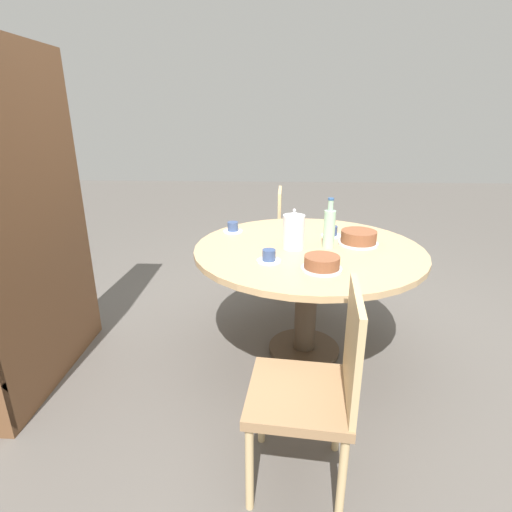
{
  "coord_description": "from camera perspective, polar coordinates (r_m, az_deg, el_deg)",
  "views": [
    {
      "loc": [
        -2.37,
        0.22,
        1.54
      ],
      "look_at": [
        0.0,
        0.33,
        0.68
      ],
      "focal_mm": 28.0,
      "sensor_mm": 36.0,
      "label": 1
    }
  ],
  "objects": [
    {
      "name": "cake_second",
      "position": [
        2.14,
        9.38,
        -1.03
      ],
      "size": [
        0.22,
        0.22,
        0.08
      ],
      "color": "silver",
      "rests_on": "dining_table"
    },
    {
      "name": "cake_main",
      "position": [
        2.61,
        14.45,
        2.55
      ],
      "size": [
        0.25,
        0.25,
        0.09
      ],
      "color": "silver",
      "rests_on": "dining_table"
    },
    {
      "name": "chair_a",
      "position": [
        3.55,
        5.45,
        2.61
      ],
      "size": [
        0.43,
        0.43,
        0.92
      ],
      "rotation": [
        0.0,
        0.0,
        -0.03
      ],
      "color": "tan",
      "rests_on": "ground_plane"
    },
    {
      "name": "bookshelf",
      "position": [
        2.55,
        -30.84,
        3.11
      ],
      "size": [
        1.07,
        0.28,
        1.9
      ],
      "rotation": [
        0.0,
        0.0,
        3.14
      ],
      "color": "brown",
      "rests_on": "ground_plane"
    },
    {
      "name": "cup_a",
      "position": [
        2.8,
        -3.32,
        4.05
      ],
      "size": [
        0.14,
        0.14,
        0.07
      ],
      "color": "white",
      "rests_on": "dining_table"
    },
    {
      "name": "cup_b",
      "position": [
        2.74,
        10.76,
        3.38
      ],
      "size": [
        0.14,
        0.14,
        0.07
      ],
      "color": "white",
      "rests_on": "dining_table"
    },
    {
      "name": "chair_b",
      "position": [
        1.72,
        8.51,
        -17.94
      ],
      "size": [
        0.46,
        0.46,
        0.92
      ],
      "rotation": [
        0.0,
        0.0,
        3.04
      ],
      "color": "tan",
      "rests_on": "ground_plane"
    },
    {
      "name": "ground_plane",
      "position": [
        2.83,
        6.83,
        -13.21
      ],
      "size": [
        14.0,
        14.0,
        0.0
      ],
      "primitive_type": "plane",
      "color": "#56514C"
    },
    {
      "name": "cup_c",
      "position": [
        2.23,
        1.86,
        -0.11
      ],
      "size": [
        0.14,
        0.14,
        0.07
      ],
      "color": "white",
      "rests_on": "dining_table"
    },
    {
      "name": "water_bottle",
      "position": [
        2.48,
        10.42,
        3.99
      ],
      "size": [
        0.07,
        0.07,
        0.31
      ],
      "color": "#99C6A3",
      "rests_on": "dining_table"
    },
    {
      "name": "coffee_pot",
      "position": [
        2.44,
        5.4,
        3.63
      ],
      "size": [
        0.13,
        0.13,
        0.25
      ],
      "color": "silver",
      "rests_on": "dining_table"
    },
    {
      "name": "dining_table",
      "position": [
        2.55,
        7.39,
        -1.34
      ],
      "size": [
        1.42,
        1.42,
        0.75
      ],
      "color": "#473828",
      "rests_on": "ground_plane"
    }
  ]
}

